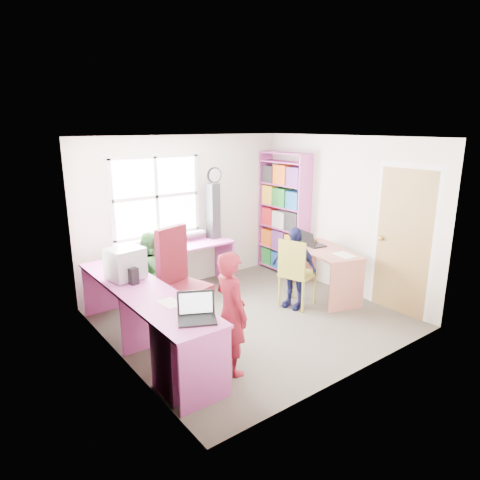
{
  "coord_description": "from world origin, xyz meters",
  "views": [
    {
      "loc": [
        -3.33,
        -4.18,
        2.55
      ],
      "look_at": [
        0.0,
        0.25,
        1.05
      ],
      "focal_mm": 32.0,
      "sensor_mm": 36.0,
      "label": 1
    }
  ],
  "objects": [
    {
      "name": "laptop_right",
      "position": [
        1.36,
        0.23,
        0.8
      ],
      "size": [
        0.34,
        0.39,
        0.24
      ],
      "rotation": [
        0.0,
        0.0,
        1.4
      ],
      "color": "black",
      "rests_on": "right_desk"
    },
    {
      "name": "crt_monitor",
      "position": [
        -1.51,
        0.52,
        0.95
      ],
      "size": [
        0.45,
        0.41,
        0.39
      ],
      "rotation": [
        0.0,
        0.0,
        0.16
      ],
      "color": "gray",
      "rests_on": "l_desk"
    },
    {
      "name": "right_desk",
      "position": [
        1.41,
        -0.01,
        0.54
      ],
      "size": [
        0.94,
        1.4,
        0.74
      ],
      "rotation": [
        0.0,
        0.0,
        -0.3
      ],
      "color": "tan",
      "rests_on": "ground"
    },
    {
      "name": "speaker_a",
      "position": [
        -1.51,
        0.31,
        0.85
      ],
      "size": [
        0.11,
        0.11,
        0.2
      ],
      "rotation": [
        0.0,
        0.0,
        0.18
      ],
      "color": "black",
      "rests_on": "l_desk"
    },
    {
      "name": "person_red",
      "position": [
        -0.96,
        -0.87,
        0.66
      ],
      "size": [
        0.35,
        0.5,
        1.33
      ],
      "primitive_type": "imported",
      "rotation": [
        0.0,
        0.0,
        1.51
      ],
      "color": "maroon",
      "rests_on": "ground"
    },
    {
      "name": "l_desk",
      "position": [
        -1.31,
        -0.28,
        0.46
      ],
      "size": [
        2.38,
        2.95,
        0.75
      ],
      "color": "#D756B0",
      "rests_on": "ground"
    },
    {
      "name": "paper_b",
      "position": [
        1.38,
        -0.4,
        0.74
      ],
      "size": [
        0.26,
        0.34,
        0.0
      ],
      "rotation": [
        0.0,
        0.0,
        -0.16
      ],
      "color": "white",
      "rests_on": "right_desk"
    },
    {
      "name": "game_box",
      "position": [
        1.45,
        0.47,
        0.77
      ],
      "size": [
        0.38,
        0.38,
        0.06
      ],
      "rotation": [
        0.0,
        0.0,
        -0.3
      ],
      "color": "red",
      "rests_on": "right_desk"
    },
    {
      "name": "person_navy",
      "position": [
        0.73,
        -0.05,
        0.59
      ],
      "size": [
        0.47,
        0.75,
        1.18
      ],
      "primitive_type": "imported",
      "rotation": [
        0.0,
        0.0,
        -1.29
      ],
      "color": "#161847",
      "rests_on": "ground"
    },
    {
      "name": "speaker_b",
      "position": [
        -1.45,
        0.88,
        0.84
      ],
      "size": [
        0.09,
        0.09,
        0.17
      ],
      "rotation": [
        0.0,
        0.0,
        -0.04
      ],
      "color": "black",
      "rests_on": "l_desk"
    },
    {
      "name": "laptop_left",
      "position": [
        -1.4,
        -0.92,
        0.81
      ],
      "size": [
        0.46,
        0.43,
        0.25
      ],
      "rotation": [
        0.0,
        0.0,
        -0.48
      ],
      "color": "black",
      "rests_on": "l_desk"
    },
    {
      "name": "cd_tower",
      "position": [
        0.4,
        1.51,
        1.2
      ],
      "size": [
        0.2,
        0.19,
        0.9
      ],
      "rotation": [
        0.0,
        0.0,
        0.17
      ],
      "color": "black",
      "rests_on": "l_desk"
    },
    {
      "name": "room",
      "position": [
        0.01,
        0.1,
        1.22
      ],
      "size": [
        3.64,
        3.44,
        2.44
      ],
      "color": "#4C463C",
      "rests_on": "ground"
    },
    {
      "name": "paper_a",
      "position": [
        -1.43,
        -0.44,
        0.75
      ],
      "size": [
        0.22,
        0.29,
        0.0
      ],
      "rotation": [
        0.0,
        0.0,
        0.09
      ],
      "color": "white",
      "rests_on": "l_desk"
    },
    {
      "name": "wooden_chair",
      "position": [
        0.74,
        -0.08,
        0.55
      ],
      "size": [
        0.55,
        0.55,
        1.01
      ],
      "rotation": [
        0.0,
        0.0,
        0.3
      ],
      "color": "#ACA739",
      "rests_on": "ground"
    },
    {
      "name": "person_green",
      "position": [
        -0.96,
        0.97,
        0.58
      ],
      "size": [
        0.65,
        0.7,
        1.16
      ],
      "primitive_type": "imported",
      "rotation": [
        0.0,
        0.0,
        1.1
      ],
      "color": "#347D32",
      "rests_on": "ground"
    },
    {
      "name": "swivel_chair",
      "position": [
        -0.88,
        0.32,
        0.57
      ],
      "size": [
        0.76,
        0.76,
        1.32
      ],
      "rotation": [
        0.0,
        0.0,
        0.29
      ],
      "color": "black",
      "rests_on": "ground"
    },
    {
      "name": "potted_plant",
      "position": [
        -0.47,
        1.44,
        0.91
      ],
      "size": [
        0.2,
        0.17,
        0.32
      ],
      "primitive_type": "imported",
      "rotation": [
        0.0,
        0.0,
        0.17
      ],
      "color": "#2D6528",
      "rests_on": "l_desk"
    },
    {
      "name": "bookshelf",
      "position": [
        1.65,
        1.19,
        1.0
      ],
      "size": [
        0.3,
        1.02,
        2.1
      ],
      "color": "#D756B0",
      "rests_on": "ground"
    }
  ]
}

